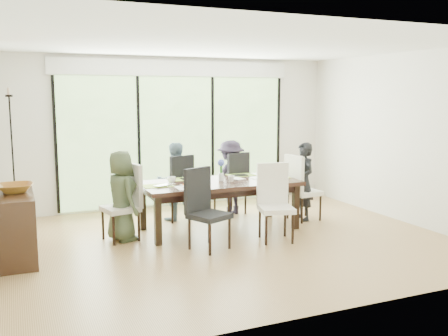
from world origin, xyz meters
name	(u,v)px	position (x,y,z in m)	size (l,w,h in m)	color
floor	(231,241)	(0.00, 0.00, -0.01)	(6.00, 5.00, 0.01)	olive
ceiling	(231,44)	(0.00, 0.00, 2.71)	(6.00, 5.00, 0.01)	white
wall_back	(176,132)	(0.00, 2.51, 1.35)	(6.00, 0.02, 2.70)	silver
wall_front	(342,171)	(0.00, -2.51, 1.35)	(6.00, 0.02, 2.70)	white
wall_right	(403,138)	(3.01, 0.00, 1.35)	(0.02, 5.00, 2.70)	beige
glass_doors	(177,141)	(0.00, 2.47, 1.20)	(4.20, 0.02, 2.30)	#598C3F
blinds_header	(176,68)	(0.00, 2.46, 2.50)	(4.40, 0.06, 0.28)	white
mullion_a	(56,145)	(-2.10, 2.46, 1.20)	(0.05, 0.04, 2.30)	black
mullion_b	(139,142)	(-0.70, 2.46, 1.20)	(0.05, 0.04, 2.30)	black
mullion_c	(212,139)	(0.70, 2.46, 1.20)	(0.05, 0.04, 2.30)	black
mullion_d	(278,137)	(2.10, 2.46, 1.20)	(0.05, 0.04, 2.30)	black
deck	(164,198)	(0.00, 3.40, -0.05)	(6.00, 1.80, 0.10)	#523823
rail_top	(153,164)	(0.00, 4.20, 0.55)	(6.00, 0.08, 0.06)	brown
foliage_left	(59,122)	(-1.80, 5.20, 1.44)	(3.20, 3.20, 3.20)	#14380F
foliage_mid	(151,104)	(0.40, 5.80, 1.80)	(4.00, 4.00, 4.00)	#14380F
foliage_right	(231,126)	(2.20, 5.00, 1.26)	(2.80, 2.80, 2.80)	#14380F
foliage_far	(105,111)	(-0.60, 6.50, 1.62)	(3.60, 3.60, 3.60)	#14380F
table_top	(219,183)	(0.08, 0.63, 0.71)	(2.37, 1.08, 0.06)	black
table_apron	(219,189)	(0.08, 0.63, 0.62)	(2.17, 0.89, 0.10)	black
table_leg_fl	(158,221)	(-1.00, 0.20, 0.34)	(0.09, 0.09, 0.68)	black
table_leg_fr	(296,207)	(1.16, 0.20, 0.34)	(0.09, 0.09, 0.68)	black
table_leg_bl	(143,208)	(-1.00, 1.06, 0.34)	(0.09, 0.09, 0.68)	black
table_leg_br	(269,196)	(1.16, 1.06, 0.34)	(0.09, 0.09, 0.68)	black
chair_left_end	(120,203)	(-1.42, 0.63, 0.54)	(0.45, 0.45, 1.08)	beige
chair_right_end	(304,187)	(1.58, 0.63, 0.54)	(0.45, 0.45, 1.08)	white
chair_far_left	(174,187)	(-0.37, 1.48, 0.54)	(0.45, 0.45, 1.08)	black
chair_far_right	(230,183)	(0.63, 1.48, 0.54)	(0.45, 0.45, 1.08)	black
chair_near_left	(209,209)	(-0.42, -0.24, 0.54)	(0.45, 0.45, 1.08)	black
chair_near_right	(276,203)	(0.58, -0.24, 0.54)	(0.45, 0.45, 1.08)	white
person_left_end	(121,196)	(-1.40, 0.63, 0.64)	(0.59, 0.37, 1.27)	#3E4B32
person_right_end	(303,182)	(1.56, 0.63, 0.64)	(0.59, 0.37, 1.27)	black
person_far_left	(174,181)	(-0.37, 1.46, 0.64)	(0.59, 0.37, 1.27)	slate
person_far_right	(231,177)	(0.63, 1.46, 0.64)	(0.59, 0.37, 1.27)	#231C2B
placemat_left	(158,186)	(-0.87, 0.63, 0.74)	(0.43, 0.32, 0.01)	#A0C446
placemat_right	(275,177)	(1.03, 0.63, 0.74)	(0.43, 0.32, 0.01)	#9BB03E
placemat_far_l	(183,179)	(-0.37, 1.03, 0.74)	(0.43, 0.32, 0.01)	#8DB23F
placemat_far_r	(241,175)	(0.63, 1.03, 0.74)	(0.43, 0.32, 0.01)	#8FBB43
placemat_paper	(191,187)	(-0.47, 0.33, 0.74)	(0.43, 0.32, 0.01)	white
tablet_far_l	(190,179)	(-0.27, 0.98, 0.75)	(0.26, 0.18, 0.01)	black
tablet_far_r	(240,175)	(0.58, 0.98, 0.75)	(0.24, 0.17, 0.01)	black
papers	(262,179)	(0.78, 0.58, 0.74)	(0.30, 0.22, 0.00)	white
platter_base	(191,186)	(-0.47, 0.33, 0.76)	(0.26, 0.26, 0.02)	white
platter_snacks	(191,185)	(-0.47, 0.33, 0.77)	(0.20, 0.20, 0.01)	orange
vase	(221,177)	(0.13, 0.68, 0.80)	(0.08, 0.08, 0.12)	silver
hyacinth_stems	(221,169)	(0.13, 0.68, 0.92)	(0.04, 0.04, 0.16)	#337226
hyacinth_blooms	(221,163)	(0.13, 0.68, 1.02)	(0.11, 0.11, 0.11)	#5062C9
laptop	(167,186)	(-0.77, 0.53, 0.75)	(0.33, 0.21, 0.03)	silver
cup_a	(172,180)	(-0.62, 0.78, 0.79)	(0.12, 0.12, 0.09)	white
cup_b	(231,179)	(0.23, 0.53, 0.78)	(0.10, 0.10, 0.09)	white
cup_c	(263,174)	(0.88, 0.73, 0.79)	(0.12, 0.12, 0.09)	white
book	(233,179)	(0.33, 0.68, 0.75)	(0.16, 0.22, 0.02)	white
sideboard	(17,223)	(-2.76, 0.47, 0.42)	(0.42, 1.49, 0.84)	black
bowl	(15,188)	(-2.76, 0.37, 0.89)	(0.44, 0.44, 0.11)	brown
candlestick_base	(15,185)	(-2.76, 0.82, 0.86)	(0.09, 0.09, 0.04)	black
candlestick_shaft	(12,141)	(-2.76, 0.82, 1.44)	(0.02, 0.02, 1.16)	black
candlestick_pan	(9,96)	(-2.76, 0.82, 2.02)	(0.09, 0.09, 0.03)	black
candle	(9,91)	(-2.76, 0.82, 2.08)	(0.03, 0.03, 0.09)	silver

